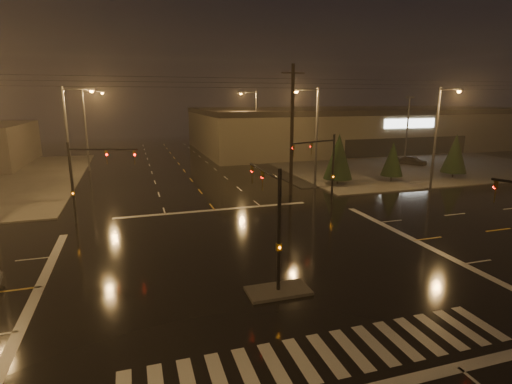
% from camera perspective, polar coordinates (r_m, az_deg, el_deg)
% --- Properties ---
extents(ground, '(140.00, 140.00, 0.00)m').
position_cam_1_polar(ground, '(23.10, -0.34, -9.75)').
color(ground, black).
rests_on(ground, ground).
extents(sidewalk_ne, '(36.00, 36.00, 0.12)m').
position_cam_1_polar(sidewalk_ne, '(62.66, 18.19, 4.41)').
color(sidewalk_ne, '#413F3A').
rests_on(sidewalk_ne, ground).
extents(median_island, '(3.00, 1.60, 0.15)m').
position_cam_1_polar(median_island, '(19.64, 3.20, -13.90)').
color(median_island, '#413F3A').
rests_on(median_island, ground).
extents(crosswalk, '(15.00, 2.60, 0.01)m').
position_cam_1_polar(crosswalk, '(15.77, 10.07, -21.90)').
color(crosswalk, beige).
rests_on(crosswalk, ground).
extents(stop_bar_far, '(16.00, 0.50, 0.01)m').
position_cam_1_polar(stop_bar_far, '(33.19, -5.94, -2.57)').
color(stop_bar_far, beige).
rests_on(stop_bar_far, ground).
extents(parking_lot, '(50.00, 24.00, 0.08)m').
position_cam_1_polar(parking_lot, '(64.16, 22.88, 4.20)').
color(parking_lot, black).
rests_on(parking_lot, ground).
extents(retail_building, '(60.20, 28.30, 7.20)m').
position_cam_1_polar(retail_building, '(78.26, 14.61, 9.08)').
color(retail_building, '#706850').
rests_on(retail_building, ground).
extents(signal_mast_median, '(0.25, 4.59, 6.00)m').
position_cam_1_polar(signal_mast_median, '(19.09, 2.36, -2.81)').
color(signal_mast_median, black).
rests_on(signal_mast_median, ground).
extents(signal_mast_ne, '(4.84, 1.86, 6.00)m').
position_cam_1_polar(signal_mast_ne, '(34.68, 9.81, 4.40)').
color(signal_mast_ne, black).
rests_on(signal_mast_ne, ground).
extents(signal_mast_nw, '(4.84, 1.86, 6.00)m').
position_cam_1_polar(signal_mast_nw, '(31.08, -23.20, 2.49)').
color(signal_mast_nw, black).
rests_on(signal_mast_nw, ground).
extents(streetlight_1, '(2.77, 0.32, 10.00)m').
position_cam_1_polar(streetlight_1, '(38.77, -24.91, 7.29)').
color(streetlight_1, '#38383A').
rests_on(streetlight_1, ground).
extents(streetlight_2, '(2.77, 0.32, 10.00)m').
position_cam_1_polar(streetlight_2, '(54.64, -22.88, 8.89)').
color(streetlight_2, '#38383A').
rests_on(streetlight_2, ground).
extents(streetlight_3, '(2.77, 0.32, 10.00)m').
position_cam_1_polar(streetlight_3, '(40.41, 8.27, 8.58)').
color(streetlight_3, '#38383A').
rests_on(streetlight_3, ground).
extents(streetlight_4, '(2.77, 0.32, 10.00)m').
position_cam_1_polar(streetlight_4, '(59.04, -0.24, 10.17)').
color(streetlight_4, '#38383A').
rests_on(streetlight_4, ground).
extents(streetlight_6, '(0.32, 2.77, 10.00)m').
position_cam_1_polar(streetlight_6, '(42.43, 24.61, 7.74)').
color(streetlight_6, '#38383A').
rests_on(streetlight_6, ground).
extents(utility_pole_1, '(2.20, 0.32, 12.00)m').
position_cam_1_polar(utility_pole_1, '(37.27, 5.15, 8.78)').
color(utility_pole_1, black).
rests_on(utility_pole_1, ground).
extents(conifer_0, '(3.03, 3.03, 5.43)m').
position_cam_1_polar(conifer_0, '(42.80, 11.72, 5.00)').
color(conifer_0, black).
rests_on(conifer_0, ground).
extents(conifer_1, '(2.37, 2.37, 4.40)m').
position_cam_1_polar(conifer_1, '(46.17, 18.94, 4.51)').
color(conifer_1, black).
rests_on(conifer_1, ground).
extents(conifer_2, '(2.80, 2.80, 5.08)m').
position_cam_1_polar(conifer_2, '(50.90, 26.57, 4.97)').
color(conifer_2, black).
rests_on(conifer_2, ground).
extents(car_parked, '(3.35, 4.11, 1.32)m').
position_cam_1_polar(car_parked, '(59.00, 21.41, 4.23)').
color(car_parked, black).
rests_on(car_parked, ground).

